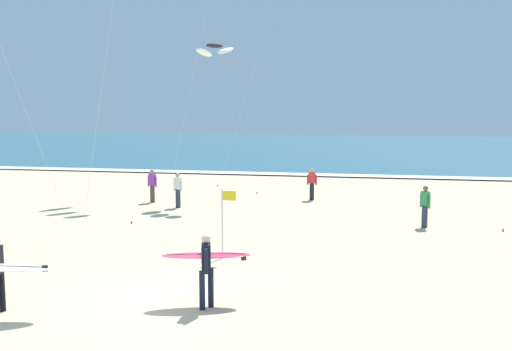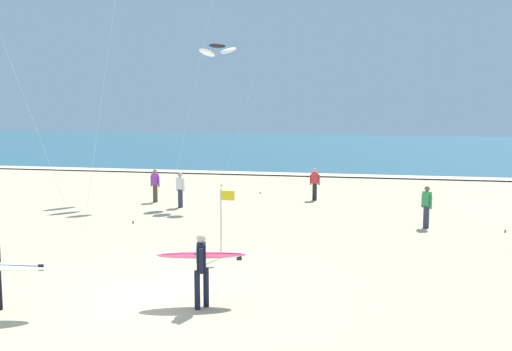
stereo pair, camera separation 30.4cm
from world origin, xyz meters
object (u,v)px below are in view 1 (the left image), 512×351
(surfer_trailing, at_px, (206,261))
(lifeguard_flag, at_px, (224,217))
(bystander_green_top, at_px, (425,206))
(kite_arc_charcoal_mid, at_px, (215,50))
(bystander_red_top, at_px, (312,184))
(bystander_white_top, at_px, (178,190))
(bystander_purple_top, at_px, (152,186))

(surfer_trailing, bearing_deg, lifeguard_flag, 99.03)
(bystander_green_top, bearing_deg, lifeguard_flag, -137.16)
(lifeguard_flag, bearing_deg, surfer_trailing, -80.97)
(surfer_trailing, distance_m, kite_arc_charcoal_mid, 16.09)
(kite_arc_charcoal_mid, xyz_separation_m, bystander_red_top, (4.56, 1.15, -6.41))
(bystander_green_top, xyz_separation_m, lifeguard_flag, (-6.28, -5.82, 0.45))
(bystander_white_top, height_order, bystander_green_top, same)
(kite_arc_charcoal_mid, distance_m, bystander_white_top, 6.88)
(surfer_trailing, xyz_separation_m, bystander_purple_top, (-6.61, 13.33, -0.23))
(bystander_purple_top, distance_m, lifeguard_flag, 11.02)
(bystander_white_top, xyz_separation_m, lifeguard_flag, (4.27, -8.10, 0.45))
(surfer_trailing, xyz_separation_m, kite_arc_charcoal_mid, (-3.75, 14.37, 6.18))
(bystander_purple_top, xyz_separation_m, lifeguard_flag, (5.96, -9.26, 0.45))
(bystander_green_top, xyz_separation_m, bystander_red_top, (-4.83, 5.62, 0.00))
(kite_arc_charcoal_mid, xyz_separation_m, bystander_purple_top, (-2.86, -1.04, -6.41))
(kite_arc_charcoal_mid, height_order, bystander_purple_top, kite_arc_charcoal_mid)
(kite_arc_charcoal_mid, height_order, bystander_red_top, kite_arc_charcoal_mid)
(bystander_purple_top, bearing_deg, kite_arc_charcoal_mid, 20.03)
(kite_arc_charcoal_mid, distance_m, bystander_red_top, 7.95)
(kite_arc_charcoal_mid, relative_size, bystander_purple_top, 4.73)
(bystander_green_top, height_order, lifeguard_flag, lifeguard_flag)
(bystander_green_top, height_order, bystander_purple_top, same)
(bystander_red_top, distance_m, bystander_purple_top, 7.73)
(bystander_white_top, distance_m, lifeguard_flag, 9.17)
(bystander_green_top, bearing_deg, bystander_white_top, 167.83)
(kite_arc_charcoal_mid, distance_m, lifeguard_flag, 12.30)
(kite_arc_charcoal_mid, height_order, lifeguard_flag, kite_arc_charcoal_mid)
(bystander_green_top, bearing_deg, kite_arc_charcoal_mid, 154.53)
(bystander_white_top, relative_size, lifeguard_flag, 0.76)
(surfer_trailing, height_order, lifeguard_flag, lifeguard_flag)
(bystander_white_top, bearing_deg, bystander_purple_top, 145.65)
(kite_arc_charcoal_mid, distance_m, bystander_purple_top, 7.10)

